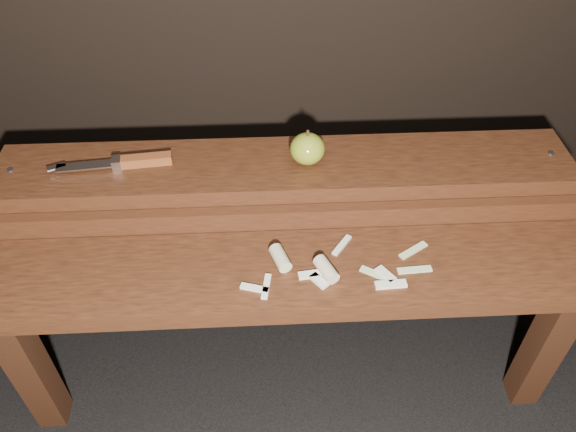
{
  "coord_description": "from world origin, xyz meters",
  "views": [
    {
      "loc": [
        -0.04,
        -0.75,
        1.22
      ],
      "look_at": [
        0.0,
        0.06,
        0.45
      ],
      "focal_mm": 35.0,
      "sensor_mm": 36.0,
      "label": 1
    }
  ],
  "objects_px": {
    "bench_front_tier": "(291,295)",
    "knife": "(131,162)",
    "apple": "(307,149)",
    "bench_rear_tier": "(286,195)"
  },
  "relations": [
    {
      "from": "bench_front_tier",
      "to": "knife",
      "type": "relative_size",
      "value": 4.78
    },
    {
      "from": "bench_front_tier",
      "to": "knife",
      "type": "bearing_deg",
      "value": 143.36
    },
    {
      "from": "bench_front_tier",
      "to": "apple",
      "type": "distance_m",
      "value": 0.3
    },
    {
      "from": "apple",
      "to": "knife",
      "type": "distance_m",
      "value": 0.36
    },
    {
      "from": "apple",
      "to": "bench_front_tier",
      "type": "bearing_deg",
      "value": -101.02
    },
    {
      "from": "bench_front_tier",
      "to": "knife",
      "type": "distance_m",
      "value": 0.42
    },
    {
      "from": "bench_rear_tier",
      "to": "knife",
      "type": "height_order",
      "value": "knife"
    },
    {
      "from": "bench_front_tier",
      "to": "bench_rear_tier",
      "type": "bearing_deg",
      "value": 90.0
    },
    {
      "from": "apple",
      "to": "knife",
      "type": "relative_size",
      "value": 0.3
    },
    {
      "from": "apple",
      "to": "knife",
      "type": "height_order",
      "value": "apple"
    }
  ]
}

